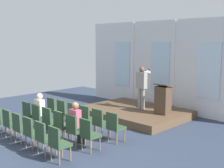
{
  "coord_description": "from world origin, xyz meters",
  "views": [
    {
      "loc": [
        7.53,
        -4.85,
        3.05
      ],
      "look_at": [
        0.06,
        2.67,
        1.48
      ],
      "focal_mm": 46.78,
      "sensor_mm": 36.0,
      "label": 1
    }
  ],
  "objects_px": {
    "speaker": "(142,85)",
    "chair_r0_c4": "(100,121)",
    "chair_r0_c1": "(64,111)",
    "chair_r1_c5": "(89,133)",
    "chair_r2_c0": "(1,118)",
    "chair_r1_c3": "(61,124)",
    "chair_r2_c1": "(10,122)",
    "chair_r0_c3": "(87,117)",
    "chair_r1_c2": "(50,120)",
    "chair_r0_c0": "(54,108)",
    "audience_r1_c4": "(77,121)",
    "chair_r2_c2": "(20,126)",
    "lectern": "(163,99)",
    "mic_stand": "(140,99)",
    "audience_r1_c1": "(41,110)",
    "chair_r2_c5": "(58,142)",
    "chair_r2_c3": "(32,131)",
    "chair_r0_c5": "(115,125)",
    "chair_r0_c2": "(75,114)",
    "chair_r1_c0": "(29,113)",
    "chair_r2_c4": "(44,136)",
    "chair_r1_c4": "(74,128)"
  },
  "relations": [
    {
      "from": "chair_r1_c4",
      "to": "chair_r2_c2",
      "type": "distance_m",
      "value": 1.64
    },
    {
      "from": "chair_r1_c5",
      "to": "chair_r2_c0",
      "type": "relative_size",
      "value": 1.0
    },
    {
      "from": "chair_r1_c4",
      "to": "chair_r2_c4",
      "type": "xyz_separation_m",
      "value": [
        0.0,
        -1.02,
        0.0
      ]
    },
    {
      "from": "chair_r0_c1",
      "to": "chair_r1_c4",
      "type": "bearing_deg",
      "value": -28.03
    },
    {
      "from": "lectern",
      "to": "chair_r2_c3",
      "type": "bearing_deg",
      "value": -100.86
    },
    {
      "from": "speaker",
      "to": "chair_r1_c2",
      "type": "relative_size",
      "value": 1.84
    },
    {
      "from": "chair_r0_c3",
      "to": "chair_r2_c0",
      "type": "distance_m",
      "value": 2.81
    },
    {
      "from": "audience_r1_c4",
      "to": "chair_r1_c2",
      "type": "bearing_deg",
      "value": -176.3
    },
    {
      "from": "chair_r2_c4",
      "to": "audience_r1_c1",
      "type": "bearing_deg",
      "value": 150.1
    },
    {
      "from": "chair_r1_c4",
      "to": "chair_r0_c0",
      "type": "bearing_deg",
      "value": 158.24
    },
    {
      "from": "chair_r0_c1",
      "to": "chair_r1_c5",
      "type": "xyz_separation_m",
      "value": [
        2.56,
        -1.02,
        0.0
      ]
    },
    {
      "from": "lectern",
      "to": "chair_r2_c1",
      "type": "relative_size",
      "value": 1.23
    },
    {
      "from": "chair_r1_c3",
      "to": "chair_r2_c1",
      "type": "distance_m",
      "value": 1.64
    },
    {
      "from": "audience_r1_c4",
      "to": "chair_r2_c5",
      "type": "xyz_separation_m",
      "value": [
        0.64,
        -1.11,
        -0.19
      ]
    },
    {
      "from": "audience_r1_c4",
      "to": "chair_r2_c3",
      "type": "xyz_separation_m",
      "value": [
        -0.64,
        -1.11,
        -0.19
      ]
    },
    {
      "from": "chair_r1_c3",
      "to": "chair_r2_c2",
      "type": "bearing_deg",
      "value": -122.05
    },
    {
      "from": "chair_r2_c0",
      "to": "chair_r2_c3",
      "type": "xyz_separation_m",
      "value": [
        1.92,
        0.0,
        0.0
      ]
    },
    {
      "from": "chair_r0_c4",
      "to": "chair_r1_c4",
      "type": "distance_m",
      "value": 1.02
    },
    {
      "from": "chair_r0_c0",
      "to": "chair_r0_c5",
      "type": "bearing_deg",
      "value": 0.0
    },
    {
      "from": "audience_r1_c4",
      "to": "chair_r1_c0",
      "type": "bearing_deg",
      "value": -178.15
    },
    {
      "from": "lectern",
      "to": "chair_r2_c5",
      "type": "bearing_deg",
      "value": -86.32
    },
    {
      "from": "speaker",
      "to": "chair_r0_c3",
      "type": "bearing_deg",
      "value": -87.89
    },
    {
      "from": "chair_r2_c4",
      "to": "chair_r2_c5",
      "type": "xyz_separation_m",
      "value": [
        0.64,
        0.0,
        0.0
      ]
    },
    {
      "from": "chair_r0_c2",
      "to": "chair_r2_c3",
      "type": "distance_m",
      "value": 2.14
    },
    {
      "from": "chair_r1_c5",
      "to": "chair_r2_c2",
      "type": "distance_m",
      "value": 2.18
    },
    {
      "from": "chair_r0_c2",
      "to": "chair_r0_c3",
      "type": "bearing_deg",
      "value": 0.0
    },
    {
      "from": "chair_r0_c4",
      "to": "audience_r1_c1",
      "type": "xyz_separation_m",
      "value": [
        -1.92,
        -0.94,
        0.19
      ]
    },
    {
      "from": "chair_r1_c2",
      "to": "chair_r2_c4",
      "type": "bearing_deg",
      "value": -38.61
    },
    {
      "from": "speaker",
      "to": "chair_r0_c4",
      "type": "relative_size",
      "value": 1.84
    },
    {
      "from": "chair_r2_c4",
      "to": "chair_r1_c2",
      "type": "bearing_deg",
      "value": 141.39
    },
    {
      "from": "chair_r1_c0",
      "to": "chair_r1_c2",
      "type": "relative_size",
      "value": 1.0
    },
    {
      "from": "audience_r1_c1",
      "to": "chair_r2_c1",
      "type": "bearing_deg",
      "value": -90.0
    },
    {
      "from": "mic_stand",
      "to": "audience_r1_c4",
      "type": "bearing_deg",
      "value": -76.11
    },
    {
      "from": "chair_r1_c0",
      "to": "audience_r1_c4",
      "type": "xyz_separation_m",
      "value": [
        2.56,
        0.08,
        0.19
      ]
    },
    {
      "from": "audience_r1_c1",
      "to": "chair_r2_c5",
      "type": "distance_m",
      "value": 2.8
    },
    {
      "from": "chair_r0_c0",
      "to": "chair_r0_c3",
      "type": "height_order",
      "value": "same"
    },
    {
      "from": "chair_r0_c5",
      "to": "chair_r1_c3",
      "type": "bearing_deg",
      "value": -141.39
    },
    {
      "from": "audience_r1_c4",
      "to": "chair_r2_c2",
      "type": "height_order",
      "value": "audience_r1_c4"
    },
    {
      "from": "audience_r1_c1",
      "to": "chair_r1_c4",
      "type": "height_order",
      "value": "audience_r1_c1"
    },
    {
      "from": "chair_r1_c2",
      "to": "chair_r1_c3",
      "type": "height_order",
      "value": "same"
    },
    {
      "from": "chair_r0_c4",
      "to": "audience_r1_c1",
      "type": "height_order",
      "value": "audience_r1_c1"
    },
    {
      "from": "chair_r2_c3",
      "to": "chair_r0_c5",
      "type": "bearing_deg",
      "value": 57.95
    },
    {
      "from": "chair_r1_c0",
      "to": "chair_r2_c3",
      "type": "height_order",
      "value": "same"
    },
    {
      "from": "chair_r2_c2",
      "to": "chair_r2_c5",
      "type": "distance_m",
      "value": 1.92
    },
    {
      "from": "chair_r0_c5",
      "to": "audience_r1_c1",
      "type": "relative_size",
      "value": 0.72
    },
    {
      "from": "chair_r1_c3",
      "to": "chair_r2_c2",
      "type": "distance_m",
      "value": 1.21
    },
    {
      "from": "chair_r0_c4",
      "to": "chair_r2_c0",
      "type": "height_order",
      "value": "same"
    },
    {
      "from": "chair_r0_c2",
      "to": "chair_r2_c0",
      "type": "relative_size",
      "value": 1.0
    },
    {
      "from": "chair_r0_c1",
      "to": "chair_r1_c2",
      "type": "distance_m",
      "value": 1.21
    },
    {
      "from": "chair_r0_c4",
      "to": "chair_r1_c0",
      "type": "height_order",
      "value": "same"
    }
  ]
}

